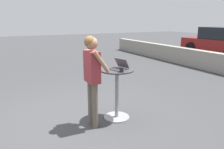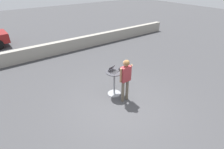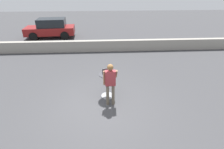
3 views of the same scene
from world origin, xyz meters
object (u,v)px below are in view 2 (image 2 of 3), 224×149
object	(u,v)px
coffee_mug	(120,69)
standing_person	(126,76)
cafe_table	(114,81)
laptop	(113,70)

from	to	relation	value
coffee_mug	standing_person	distance (m)	0.55
standing_person	coffee_mug	bearing A→B (deg)	74.41
cafe_table	standing_person	distance (m)	0.74
laptop	coffee_mug	size ratio (longest dim) A/B	3.41
coffee_mug	standing_person	bearing A→B (deg)	-105.59
laptop	standing_person	size ratio (longest dim) A/B	0.23
laptop	coffee_mug	distance (m)	0.26
cafe_table	standing_person	bearing A→B (deg)	-81.33
laptop	coffee_mug	xyz separation A→B (m)	(0.25, -0.07, -0.00)
laptop	cafe_table	bearing A→B (deg)	-67.38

